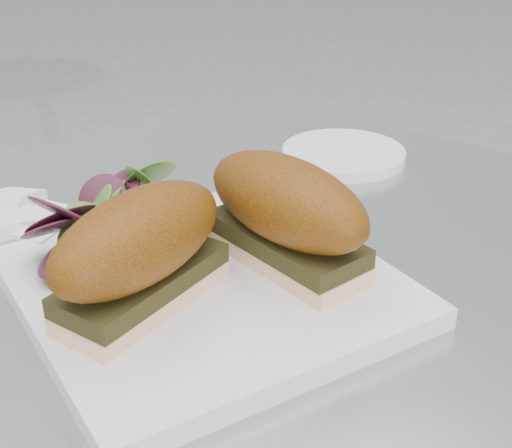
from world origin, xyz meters
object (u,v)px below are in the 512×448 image
(sandwich_left, at_px, (140,249))
(sandwich_right, at_px, (286,211))
(plate, at_px, (206,286))
(saucer, at_px, (343,154))

(sandwich_left, relative_size, sandwich_right, 0.98)
(plate, xyz_separation_m, sandwich_left, (-0.05, -0.01, 0.05))
(sandwich_left, height_order, sandwich_right, same)
(plate, distance_m, saucer, 0.29)
(saucer, bearing_deg, sandwich_left, -144.68)
(plate, distance_m, sandwich_left, 0.07)
(sandwich_right, bearing_deg, saucer, 123.71)
(sandwich_left, bearing_deg, saucer, 4.99)
(plate, bearing_deg, saucer, 38.66)
(sandwich_right, relative_size, saucer, 1.24)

